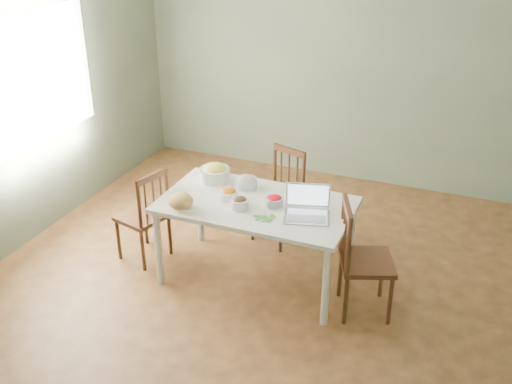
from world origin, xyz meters
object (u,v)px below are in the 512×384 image
at_px(dining_table, 256,241).
at_px(laptop, 307,204).
at_px(bowl_squash, 215,172).
at_px(chair_far, 277,198).
at_px(chair_right, 367,259).
at_px(bread_boule, 181,201).
at_px(chair_left, 142,214).

relative_size(dining_table, laptop, 4.46).
bearing_deg(bowl_squash, chair_far, 43.62).
bearing_deg(chair_far, chair_right, -18.77).
height_order(dining_table, bowl_squash, bowl_squash).
height_order(chair_right, laptop, laptop).
xyz_separation_m(dining_table, bread_boule, (-0.52, -0.32, 0.44)).
bearing_deg(bowl_squash, chair_left, -150.26).
bearing_deg(chair_right, dining_table, 63.57).
bearing_deg(bread_boule, laptop, 12.96).
xyz_separation_m(dining_table, bowl_squash, (-0.50, 0.26, 0.45)).
distance_m(chair_left, chair_right, 2.05).
xyz_separation_m(chair_right, bowl_squash, (-1.47, 0.35, 0.34)).
distance_m(chair_left, bread_boule, 0.71).
bearing_deg(dining_table, chair_right, -5.09).
distance_m(chair_left, bowl_squash, 0.76).
xyz_separation_m(chair_far, chair_right, (1.03, -0.77, 0.03)).
bearing_deg(dining_table, bowl_squash, 152.35).
bearing_deg(bread_boule, dining_table, 31.23).
height_order(bread_boule, laptop, laptop).
distance_m(chair_right, bread_boule, 1.54).
xyz_separation_m(chair_far, chair_left, (-1.02, -0.75, -0.01)).
relative_size(chair_far, laptop, 2.55).
distance_m(dining_table, chair_far, 0.69).
relative_size(chair_right, bread_boule, 4.75).
distance_m(bowl_squash, laptop, 1.03).
bearing_deg(dining_table, bread_boule, -148.77).
xyz_separation_m(dining_table, chair_left, (-1.08, -0.07, 0.07)).
bearing_deg(bread_boule, bowl_squash, 87.68).
height_order(bowl_squash, laptop, laptop).
distance_m(dining_table, bowl_squash, 0.72).
bearing_deg(chair_left, bread_boule, 80.49).
distance_m(chair_far, chair_right, 1.28).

